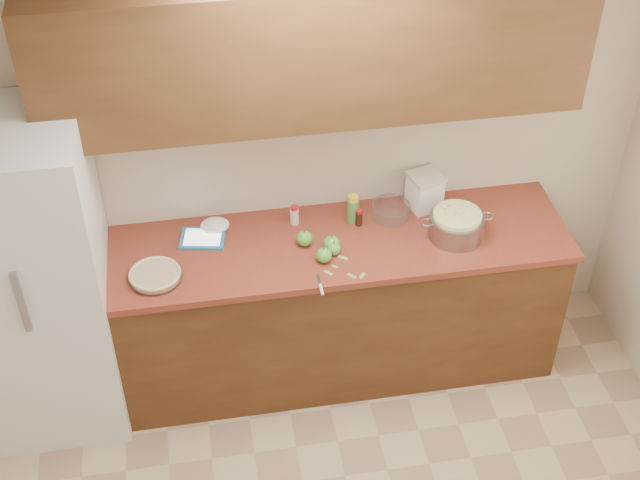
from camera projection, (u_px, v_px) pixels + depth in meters
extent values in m
plane|color=white|center=(409.00, 114.00, 2.44)|extent=(3.60, 3.60, 0.00)
plane|color=beige|center=(309.00, 147.00, 4.64)|extent=(3.60, 0.00, 3.60)
cube|color=#553317|center=(319.00, 309.00, 4.94)|extent=(2.60, 0.65, 0.88)
cube|color=#9C3F2A|center=(319.00, 246.00, 4.65)|extent=(2.64, 0.68, 0.04)
cube|color=brown|center=(314.00, 50.00, 4.09)|extent=(2.60, 0.34, 0.70)
cube|color=white|center=(36.00, 281.00, 4.44)|extent=(0.70, 0.70, 1.80)
cylinder|color=silver|center=(155.00, 276.00, 4.41)|extent=(0.27, 0.27, 0.04)
cylinder|color=beige|center=(155.00, 276.00, 4.41)|extent=(0.24, 0.24, 0.03)
torus|color=beige|center=(155.00, 274.00, 4.40)|extent=(0.26, 0.26, 0.02)
cylinder|color=gray|center=(456.00, 226.00, 4.64)|extent=(0.29, 0.29, 0.12)
torus|color=gray|center=(427.00, 223.00, 4.59)|extent=(0.07, 0.07, 0.01)
torus|color=gray|center=(487.00, 216.00, 4.63)|extent=(0.07, 0.07, 0.01)
cylinder|color=beige|center=(457.00, 224.00, 4.63)|extent=(0.25, 0.25, 0.13)
cube|color=white|center=(424.00, 192.00, 4.81)|extent=(0.19, 0.19, 0.19)
cube|color=beige|center=(426.00, 177.00, 4.75)|extent=(0.21, 0.21, 0.02)
cube|color=teal|center=(203.00, 238.00, 4.65)|extent=(0.26, 0.21, 0.01)
cube|color=white|center=(203.00, 237.00, 4.65)|extent=(0.21, 0.17, 0.00)
cube|color=gray|center=(319.00, 280.00, 4.41)|extent=(0.02, 0.08, 0.00)
cylinder|color=white|center=(321.00, 290.00, 4.35)|extent=(0.02, 0.07, 0.01)
cylinder|color=#4C8C38|center=(353.00, 211.00, 4.73)|extent=(0.06, 0.06, 0.14)
cylinder|color=yellow|center=(353.00, 198.00, 4.67)|extent=(0.05, 0.05, 0.03)
cylinder|color=beige|center=(294.00, 216.00, 4.73)|extent=(0.05, 0.05, 0.09)
cylinder|color=red|center=(294.00, 208.00, 4.69)|extent=(0.04, 0.04, 0.02)
cylinder|color=black|center=(359.00, 219.00, 4.72)|extent=(0.03, 0.03, 0.08)
cylinder|color=red|center=(359.00, 212.00, 4.69)|extent=(0.03, 0.03, 0.02)
cylinder|color=silver|center=(391.00, 211.00, 4.78)|extent=(0.20, 0.20, 0.08)
torus|color=silver|center=(391.00, 206.00, 4.76)|extent=(0.21, 0.21, 0.01)
ellipsoid|color=white|center=(215.00, 225.00, 4.69)|extent=(0.16, 0.13, 0.06)
sphere|color=#50A534|center=(305.00, 238.00, 4.60)|extent=(0.08, 0.08, 0.08)
cylinder|color=#3F2D19|center=(304.00, 231.00, 4.57)|extent=(0.01, 0.01, 0.01)
sphere|color=#50A534|center=(332.00, 244.00, 4.56)|extent=(0.09, 0.09, 0.09)
cylinder|color=#3F2D19|center=(332.00, 236.00, 4.53)|extent=(0.01, 0.01, 0.01)
sphere|color=#50A534|center=(324.00, 255.00, 4.50)|extent=(0.08, 0.08, 0.08)
cylinder|color=#3F2D19|center=(324.00, 248.00, 4.47)|extent=(0.01, 0.01, 0.01)
sphere|color=#50A534|center=(334.00, 249.00, 4.54)|extent=(0.07, 0.07, 0.07)
cylinder|color=#3F2D19|center=(334.00, 242.00, 4.52)|extent=(0.01, 0.01, 0.01)
cube|color=#89AA52|center=(328.00, 273.00, 4.45)|extent=(0.05, 0.05, 0.00)
cube|color=#89AA52|center=(352.00, 276.00, 4.43)|extent=(0.05, 0.05, 0.00)
cube|color=#89AA52|center=(335.00, 267.00, 4.49)|extent=(0.03, 0.03, 0.00)
cube|color=#89AA52|center=(343.00, 257.00, 4.54)|extent=(0.05, 0.05, 0.00)
cube|color=#89AA52|center=(362.00, 276.00, 4.44)|extent=(0.04, 0.05, 0.00)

